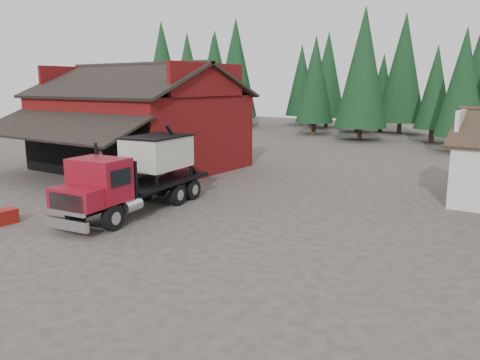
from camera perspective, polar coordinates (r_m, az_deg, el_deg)
The scene contains 8 objects.
ground at distance 19.17m, azimuth -10.37°, elevation -5.96°, with size 120.00×120.00×0.00m, color #403833.
red_barn at distance 33.23m, azimuth -12.14°, elevation 6.09°, with size 12.80×13.63×7.18m.
conifer_backdrop at distance 56.72m, azimuth 20.97°, elevation 5.02°, with size 76.00×16.00×16.00m, color black, non-canonical shape.
near_pine_a at distance 53.83m, azimuth -6.38°, elevation 12.22°, with size 4.40×4.40×11.40m.
near_pine_b at distance 43.48m, azimuth 25.54°, elevation 10.70°, with size 3.96×3.96×10.40m.
near_pine_d at distance 49.92m, azimuth 14.79°, elevation 13.12°, with size 5.28×5.28×13.40m.
feed_truck at distance 21.68m, azimuth -12.32°, elevation 0.92°, with size 3.31×8.76×3.86m.
equip_box at distance 21.89m, azimuth -27.00°, elevation -4.03°, with size 0.70×1.10×0.60m, color maroon.
Camera 1 is at (12.96, -12.92, 5.71)m, focal length 35.00 mm.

